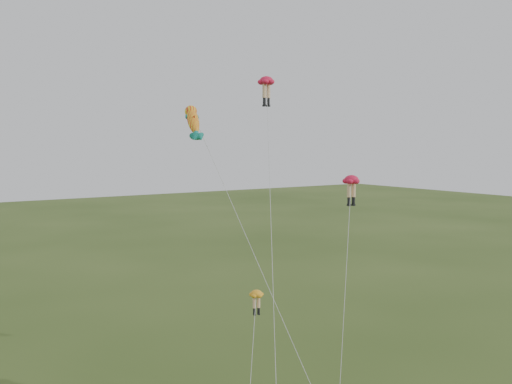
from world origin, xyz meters
TOP-DOWN VIEW (x-y plane):
  - legs_kite_red_high at (6.37, 11.19)m, footprint 8.77×13.49m
  - legs_kite_red_mid at (7.08, 1.96)m, footprint 5.77×5.26m
  - legs_kite_yellow at (-1.84, 0.40)m, footprint 2.91×3.06m
  - fish_kite at (-1.63, 8.46)m, footprint 3.93×12.44m

SIDE VIEW (x-z plane):
  - legs_kite_yellow at x=-1.84m, z-range 3.33..11.54m
  - legs_kite_red_mid at x=7.08m, z-range 6.53..21.18m
  - fish_kite at x=-1.63m, z-range 8.46..28.16m
  - legs_kite_red_high at x=6.37m, z-range 10.18..32.42m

